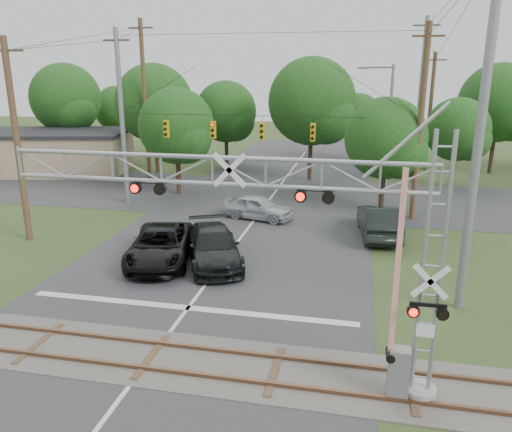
% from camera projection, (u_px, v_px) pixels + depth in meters
% --- Properties ---
extents(ground, '(160.00, 160.00, 0.00)m').
position_uv_depth(ground, '(123.00, 396.00, 14.02)').
color(ground, '#2D411E').
rests_on(ground, ground).
extents(road_main, '(14.00, 90.00, 0.02)m').
position_uv_depth(road_main, '(220.00, 266.00, 23.42)').
color(road_main, '#2D2D30').
rests_on(road_main, ground).
extents(road_cross, '(90.00, 12.00, 0.02)m').
position_uv_depth(road_cross, '(272.00, 196.00, 36.57)').
color(road_cross, '#2D2D30').
rests_on(road_cross, ground).
extents(railroad_track, '(90.00, 3.20, 0.17)m').
position_uv_depth(railroad_track, '(151.00, 357.00, 15.89)').
color(railroad_track, '#47443E').
rests_on(railroad_track, ground).
extents(crossing_gantry, '(12.31, 0.95, 7.44)m').
position_uv_depth(crossing_gantry, '(296.00, 231.00, 13.35)').
color(crossing_gantry, gray).
rests_on(crossing_gantry, ground).
extents(traffic_signal_span, '(19.34, 0.36, 11.50)m').
position_uv_depth(traffic_signal_span, '(277.00, 124.00, 31.05)').
color(traffic_signal_span, gray).
rests_on(traffic_signal_span, ground).
extents(pickup_black, '(4.01, 6.42, 1.66)m').
position_uv_depth(pickup_black, '(161.00, 245.00, 23.73)').
color(pickup_black, black).
rests_on(pickup_black, ground).
extents(car_dark, '(4.34, 6.14, 1.65)m').
position_uv_depth(car_dark, '(214.00, 247.00, 23.54)').
color(car_dark, black).
rests_on(car_dark, ground).
extents(sedan_silver, '(4.62, 2.77, 1.47)m').
position_uv_depth(sedan_silver, '(258.00, 207.00, 30.69)').
color(sedan_silver, '#9EA1A5').
rests_on(sedan_silver, ground).
extents(suv_dark, '(2.46, 5.55, 1.77)m').
position_uv_depth(suv_dark, '(379.00, 221.00, 27.35)').
color(suv_dark, black).
rests_on(suv_dark, ground).
extents(commercial_building, '(17.15, 11.41, 3.66)m').
position_uv_depth(commercial_building, '(40.00, 151.00, 45.17)').
color(commercial_building, '#8E765F').
rests_on(commercial_building, ground).
extents(streetlight, '(2.47, 0.26, 9.27)m').
position_uv_depth(streetlight, '(387.00, 125.00, 35.10)').
color(streetlight, gray).
rests_on(streetlight, ground).
extents(utility_poles, '(25.29, 29.53, 13.30)m').
position_uv_depth(utility_poles, '(304.00, 113.00, 33.10)').
color(utility_poles, '#493421').
rests_on(utility_poles, ground).
extents(treeline, '(55.90, 25.39, 10.00)m').
position_uv_depth(treeline, '(301.00, 108.00, 43.38)').
color(treeline, '#382619').
rests_on(treeline, ground).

